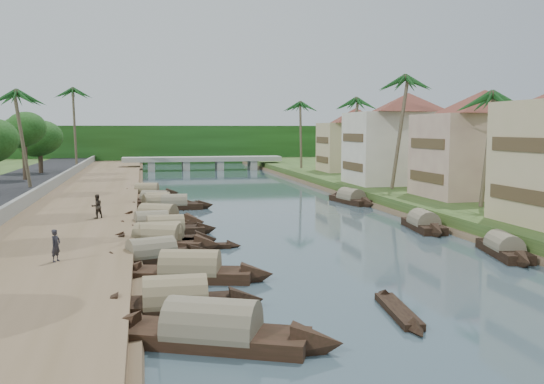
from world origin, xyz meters
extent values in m
plane|color=#384C55|center=(0.00, 0.00, 0.00)|extent=(220.00, 220.00, 0.00)
cube|color=brown|center=(-16.00, 20.00, 0.40)|extent=(10.00, 180.00, 0.80)
cube|color=#2C441B|center=(19.00, 20.00, 0.60)|extent=(16.00, 180.00, 1.20)
cube|color=gray|center=(-20.20, 20.00, 1.35)|extent=(0.40, 180.00, 1.10)
cube|color=#17370F|center=(0.00, 95.00, 4.00)|extent=(120.00, 4.00, 8.00)
cube|color=#17370F|center=(0.00, 100.00, 4.00)|extent=(120.00, 4.00, 8.00)
cube|color=#17370F|center=(0.00, 105.00, 4.00)|extent=(120.00, 4.00, 8.00)
cube|color=#98998F|center=(0.00, 72.00, 2.00)|extent=(28.00, 4.00, 0.80)
cube|color=#98998F|center=(-9.00, 72.00, 0.90)|extent=(1.20, 3.50, 1.80)
cube|color=#98998F|center=(-3.00, 72.00, 0.90)|extent=(1.20, 3.50, 1.80)
cube|color=#98998F|center=(3.00, 72.00, 0.90)|extent=(1.20, 3.50, 1.80)
cube|color=#98998F|center=(9.00, 72.00, 0.90)|extent=(1.20, 3.50, 1.80)
cube|color=#4C3A23|center=(12.95, -2.00, 3.20)|extent=(0.10, 6.40, 0.90)
cube|color=#4C3A23|center=(12.95, -2.00, 6.40)|extent=(0.10, 6.40, 0.90)
cube|color=#CFAE92|center=(20.00, 14.00, 4.95)|extent=(11.00, 8.00, 7.50)
pyramid|color=maroon|center=(20.00, 14.00, 9.80)|extent=(14.11, 14.11, 2.20)
cube|color=#4C3A23|center=(14.45, 14.00, 3.08)|extent=(0.10, 6.40, 0.90)
cube|color=#4C3A23|center=(14.45, 14.00, 6.08)|extent=(0.10, 6.40, 0.90)
cube|color=silver|center=(19.00, 28.00, 5.20)|extent=(13.00, 8.00, 8.00)
pyramid|color=maroon|center=(19.00, 28.00, 10.30)|extent=(15.59, 15.59, 2.20)
cube|color=#4C3A23|center=(12.45, 28.00, 3.20)|extent=(0.10, 6.40, 0.90)
cube|color=#4C3A23|center=(12.45, 28.00, 6.40)|extent=(0.10, 6.40, 0.90)
cube|color=tan|center=(20.00, 48.00, 4.70)|extent=(10.00, 7.00, 7.00)
pyramid|color=maroon|center=(20.00, 48.00, 9.30)|extent=(12.62, 12.62, 2.20)
cube|color=#4C3A23|center=(14.95, 48.00, 2.95)|extent=(0.10, 5.60, 0.90)
cube|color=#4C3A23|center=(14.95, 48.00, 5.75)|extent=(0.10, 5.60, 0.90)
cube|color=black|center=(-8.19, -15.99, 0.20)|extent=(6.89, 4.56, 0.70)
cone|color=black|center=(-4.83, -17.47, 0.28)|extent=(2.48, 2.46, 2.07)
cone|color=black|center=(-11.56, -14.50, 0.28)|extent=(2.48, 2.46, 2.07)
cylinder|color=#7B745C|center=(-8.19, -15.99, 0.58)|extent=(5.49, 4.00, 2.14)
cube|color=black|center=(-9.26, -12.04, 0.20)|extent=(5.36, 1.95, 0.70)
cone|color=black|center=(-6.28, -12.06, 0.28)|extent=(1.58, 1.73, 1.88)
cone|color=black|center=(-12.23, -12.02, 0.28)|extent=(1.58, 1.73, 1.88)
cylinder|color=#806F51|center=(-9.26, -12.04, 0.58)|extent=(4.10, 2.01, 1.98)
cube|color=black|center=(-8.24, -6.88, 0.20)|extent=(6.27, 3.36, 0.70)
cone|color=black|center=(-5.03, -7.74, 0.28)|extent=(2.09, 2.07, 1.87)
cone|color=black|center=(-11.45, -6.02, 0.28)|extent=(2.09, 2.07, 1.87)
cylinder|color=#806F51|center=(-8.24, -6.88, 0.58)|extent=(4.92, 3.06, 1.94)
cube|color=black|center=(-10.05, -2.55, 0.20)|extent=(5.53, 3.22, 0.70)
cone|color=black|center=(-7.27, -1.65, 0.28)|extent=(1.91, 1.90, 1.68)
cone|color=black|center=(-12.84, -3.45, 0.28)|extent=(1.91, 1.90, 1.68)
cylinder|color=#7B745C|center=(-10.05, -2.55, 0.58)|extent=(4.37, 2.90, 1.75)
cube|color=black|center=(-9.57, 1.62, 0.20)|extent=(6.12, 3.98, 0.70)
cone|color=black|center=(-6.58, 0.43, 0.28)|extent=(2.22, 2.27, 1.96)
cone|color=black|center=(-12.57, 2.82, 0.28)|extent=(2.22, 2.27, 1.96)
cylinder|color=#806F51|center=(-9.57, 1.62, 0.58)|extent=(4.88, 3.55, 2.05)
cube|color=black|center=(-9.44, 1.86, 0.20)|extent=(5.34, 2.25, 0.70)
cone|color=black|center=(-6.52, 1.99, 0.28)|extent=(1.63, 1.89, 1.99)
cone|color=black|center=(-12.36, 1.74, 0.28)|extent=(1.63, 1.89, 1.99)
cylinder|color=#806F51|center=(-9.44, 1.86, 0.58)|extent=(4.11, 2.28, 2.11)
cube|color=black|center=(-9.89, 8.31, 0.20)|extent=(5.10, 2.59, 0.70)
cone|color=black|center=(-7.23, 8.79, 0.28)|extent=(1.68, 1.80, 1.72)
cone|color=black|center=(-12.55, 7.83, 0.28)|extent=(1.68, 1.80, 1.72)
cylinder|color=#7B745C|center=(-9.89, 8.31, 0.58)|extent=(3.98, 2.45, 1.81)
cube|color=black|center=(-8.96, 6.17, 0.20)|extent=(5.38, 2.00, 0.70)
cone|color=black|center=(-6.03, 6.36, 0.28)|extent=(1.61, 1.59, 1.67)
cone|color=black|center=(-11.89, 5.98, 0.28)|extent=(1.61, 1.59, 1.67)
cylinder|color=#806F51|center=(-8.96, 6.17, 0.58)|extent=(4.14, 1.99, 1.73)
cube|color=black|center=(-9.36, 10.96, 0.20)|extent=(5.94, 4.34, 0.70)
cone|color=black|center=(-6.57, 9.58, 0.28)|extent=(2.31, 2.41, 2.05)
cone|color=black|center=(-12.15, 12.33, 0.28)|extent=(2.31, 2.41, 2.05)
cylinder|color=#806F51|center=(-9.36, 10.96, 0.58)|extent=(4.80, 3.84, 2.17)
cube|color=black|center=(-7.78, 19.86, 0.20)|extent=(5.55, 1.92, 0.70)
cone|color=black|center=(-4.75, 19.70, 0.28)|extent=(1.63, 1.55, 1.64)
cone|color=black|center=(-10.82, 20.02, 0.28)|extent=(1.63, 1.55, 1.64)
cylinder|color=#7B745C|center=(-7.78, 19.86, 0.58)|extent=(4.26, 1.91, 1.69)
cube|color=black|center=(-9.06, 22.13, 0.20)|extent=(4.86, 2.36, 0.70)
cone|color=black|center=(-6.52, 21.65, 0.28)|extent=(1.57, 1.60, 1.52)
cone|color=black|center=(-11.60, 22.61, 0.28)|extent=(1.57, 1.60, 1.52)
cylinder|color=#806F51|center=(-9.06, 22.13, 0.58)|extent=(3.79, 2.22, 1.59)
cube|color=black|center=(-9.27, 19.89, 0.20)|extent=(5.26, 3.06, 0.70)
cone|color=black|center=(-6.62, 20.68, 0.28)|extent=(1.83, 1.89, 1.70)
cone|color=black|center=(-11.92, 19.10, 0.28)|extent=(1.83, 1.89, 1.70)
cylinder|color=#806F51|center=(-9.27, 19.89, 0.58)|extent=(4.15, 2.79, 1.78)
cube|color=black|center=(-9.30, 23.80, 0.20)|extent=(5.74, 3.61, 0.70)
cone|color=black|center=(-6.45, 22.59, 0.28)|extent=(2.00, 1.90, 1.58)
cone|color=black|center=(-12.15, 25.02, 0.28)|extent=(2.00, 1.90, 1.58)
cylinder|color=#7B745C|center=(-9.30, 23.80, 0.58)|extent=(4.55, 3.15, 1.61)
cube|color=black|center=(-10.05, 31.83, 0.20)|extent=(5.42, 2.75, 0.70)
cone|color=black|center=(-7.24, 31.21, 0.28)|extent=(1.78, 1.80, 1.68)
cone|color=black|center=(-12.86, 32.44, 0.28)|extent=(1.78, 1.80, 1.68)
cylinder|color=#806F51|center=(-10.05, 31.83, 0.58)|extent=(4.24, 2.55, 1.75)
cube|color=black|center=(10.14, -4.88, 0.20)|extent=(2.69, 5.65, 0.70)
cone|color=black|center=(10.80, -1.93, 0.28)|extent=(1.69, 1.81, 1.57)
cone|color=black|center=(9.49, -7.84, 0.28)|extent=(1.69, 1.81, 1.57)
cylinder|color=#7B745C|center=(10.14, -4.88, 0.58)|extent=(2.47, 4.41, 1.61)
cube|color=black|center=(9.67, 4.55, 0.20)|extent=(2.36, 5.60, 0.70)
cone|color=black|center=(10.03, 7.55, 0.28)|extent=(1.73, 1.73, 1.72)
cone|color=black|center=(9.31, 1.56, 0.28)|extent=(1.73, 1.73, 1.72)
cylinder|color=#7B745C|center=(9.67, 4.55, 0.58)|extent=(2.28, 4.33, 1.79)
cube|color=black|center=(9.86, 20.96, 0.20)|extent=(2.78, 6.43, 0.70)
cone|color=black|center=(9.29, 24.37, 0.28)|extent=(1.87, 2.00, 1.80)
cone|color=black|center=(10.43, 17.55, 0.28)|extent=(1.87, 2.00, 1.80)
cylinder|color=#7B745C|center=(9.86, 20.96, 0.58)|extent=(2.61, 4.99, 1.85)
cube|color=black|center=(-0.51, -14.04, 0.10)|extent=(1.33, 4.44, 0.35)
cone|color=black|center=(-0.20, -11.60, 0.10)|extent=(0.92, 1.18, 0.79)
cone|color=black|center=(-0.81, -16.48, 0.10)|extent=(0.92, 1.18, 0.79)
cube|color=black|center=(-6.99, 0.97, 0.10)|extent=(3.71, 1.03, 0.35)
cone|color=black|center=(-4.93, 0.86, 0.10)|extent=(0.96, 0.87, 0.82)
cone|color=black|center=(-9.05, 1.09, 0.10)|extent=(0.96, 0.87, 0.82)
cube|color=black|center=(-6.88, 23.56, 0.10)|extent=(3.49, 1.91, 0.35)
cone|color=black|center=(-5.05, 22.86, 0.10)|extent=(1.06, 0.96, 0.70)
cone|color=black|center=(-8.70, 24.27, 0.10)|extent=(1.06, 0.96, 0.70)
cylinder|color=brown|center=(16.00, 7.15, 5.71)|extent=(1.19, 0.36, 9.02)
sphere|color=#184A1B|center=(16.00, 7.15, 10.05)|extent=(3.20, 3.20, 3.20)
cylinder|color=brown|center=(15.00, 22.12, 7.00)|extent=(1.88, 0.36, 11.55)
sphere|color=#184A1B|center=(15.00, 22.12, 12.57)|extent=(3.20, 3.20, 3.20)
cylinder|color=brown|center=(16.00, 39.10, 6.27)|extent=(1.75, 0.36, 10.09)
sphere|color=#184A1B|center=(16.00, 39.10, 11.14)|extent=(3.20, 3.20, 3.20)
cylinder|color=brown|center=(-22.00, 29.41, 6.31)|extent=(1.54, 0.36, 9.79)
sphere|color=#184A1B|center=(-22.00, 29.41, 11.02)|extent=(3.20, 3.20, 3.20)
cylinder|color=brown|center=(14.00, 56.29, 6.37)|extent=(0.60, 0.36, 10.34)
sphere|color=#184A1B|center=(14.00, 56.29, 11.33)|extent=(3.20, 3.20, 3.20)
cylinder|color=brown|center=(-20.50, 61.52, 7.48)|extent=(0.58, 0.36, 12.17)
sphere|color=#184A1B|center=(-20.50, 61.52, 13.32)|extent=(3.20, 3.20, 3.20)
cylinder|color=#453727|center=(-24.00, 39.61, 3.36)|extent=(0.60, 0.60, 4.01)
ellipsoid|color=#17370F|center=(-24.00, 39.61, 7.20)|extent=(4.56, 4.56, 3.75)
cylinder|color=#453727|center=(-24.00, 50.68, 2.95)|extent=(0.60, 0.60, 3.17)
ellipsoid|color=#17370F|center=(-24.00, 50.68, 5.98)|extent=(5.37, 5.37, 4.41)
cylinder|color=#453727|center=(24.00, 31.95, 2.82)|extent=(0.60, 0.60, 3.31)
ellipsoid|color=#17370F|center=(24.00, 31.95, 5.98)|extent=(4.44, 4.44, 3.65)
imported|color=#24232A|center=(-14.74, -4.85, 1.61)|extent=(0.64, 0.71, 1.63)
imported|color=#2C251E|center=(-13.82, 9.96, 1.69)|extent=(1.09, 1.03, 1.77)
camera|label=1|loc=(-10.39, -36.11, 7.41)|focal=40.00mm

